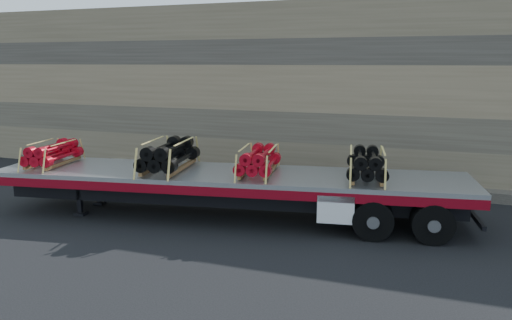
# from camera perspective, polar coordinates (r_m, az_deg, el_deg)

# --- Properties ---
(ground) EXTENTS (120.00, 120.00, 0.00)m
(ground) POSITION_cam_1_polar(r_m,az_deg,el_deg) (15.29, 0.37, -6.84)
(ground) COLOR black
(ground) RESTS_ON ground
(rock_wall) EXTENTS (44.00, 3.00, 7.00)m
(rock_wall) POSITION_cam_1_polar(r_m,az_deg,el_deg) (20.81, 6.47, 7.73)
(rock_wall) COLOR #7A6B54
(rock_wall) RESTS_ON ground
(trailer) EXTENTS (14.58, 5.03, 1.43)m
(trailer) POSITION_cam_1_polar(r_m,az_deg,el_deg) (15.34, -3.22, -4.01)
(trailer) COLOR #ACAFB3
(trailer) RESTS_ON ground
(bundle_front) EXTENTS (1.33, 2.17, 0.72)m
(bundle_front) POSITION_cam_1_polar(r_m,az_deg,el_deg) (17.43, -22.20, 0.64)
(bundle_front) COLOR #B00919
(bundle_front) RESTS_ON trailer
(bundle_midfront) EXTENTS (1.62, 2.64, 0.88)m
(bundle_midfront) POSITION_cam_1_polar(r_m,az_deg,el_deg) (15.63, -9.92, 0.47)
(bundle_midfront) COLOR black
(bundle_midfront) RESTS_ON trailer
(bundle_midrear) EXTENTS (1.39, 2.27, 0.75)m
(bundle_midrear) POSITION_cam_1_polar(r_m,az_deg,el_deg) (14.89, 0.29, -0.13)
(bundle_midrear) COLOR #B00919
(bundle_midrear) RESTS_ON trailer
(bundle_rear) EXTENTS (1.45, 2.36, 0.78)m
(bundle_rear) POSITION_cam_1_polar(r_m,az_deg,el_deg) (14.66, 12.53, -0.53)
(bundle_rear) COLOR black
(bundle_rear) RESTS_ON trailer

